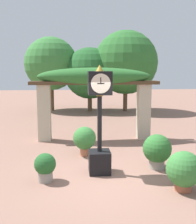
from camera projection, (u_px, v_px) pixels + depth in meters
ground_plane at (106, 176)px, 7.50m from camera, size 60.00×60.00×0.00m
pedestal_clock at (100, 120)px, 7.51m from camera, size 0.61×0.65×2.93m
pergola at (95, 85)px, 11.01m from camera, size 5.05×1.09×2.87m
potted_plant_near_left at (45, 166)px, 7.07m from camera, size 0.55×0.55×0.73m
potted_plant_near_right at (85, 139)px, 9.14m from camera, size 0.75×0.75×0.97m
potted_plant_far_left at (157, 150)px, 7.99m from camera, size 0.82×0.82×0.99m
potted_plant_far_right at (184, 170)px, 6.52m from camera, size 0.84×0.84×0.95m
tree_line at (95, 66)px, 18.44m from camera, size 8.74×4.48×5.29m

